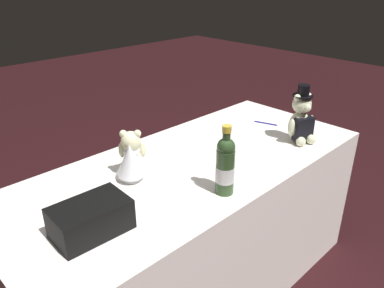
% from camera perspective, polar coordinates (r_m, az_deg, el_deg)
% --- Properties ---
extents(ground_plane, '(12.00, 12.00, 0.00)m').
position_cam_1_polar(ground_plane, '(2.26, 0.00, -20.45)').
color(ground_plane, black).
extents(reception_table, '(1.84, 0.79, 0.77)m').
position_cam_1_polar(reception_table, '(2.00, 0.00, -12.70)').
color(reception_table, white).
rests_on(reception_table, ground_plane).
extents(teddy_bear_groom, '(0.16, 0.15, 0.31)m').
position_cam_1_polar(teddy_bear_groom, '(2.05, 16.09, 3.48)').
color(teddy_bear_groom, beige).
rests_on(teddy_bear_groom, reception_table).
extents(teddy_bear_bride, '(0.21, 0.21, 0.22)m').
position_cam_1_polar(teddy_bear_bride, '(1.66, -9.09, -2.13)').
color(teddy_bear_bride, white).
rests_on(teddy_bear_bride, reception_table).
extents(champagne_bottle, '(0.08, 0.08, 0.30)m').
position_cam_1_polar(champagne_bottle, '(1.51, 5.03, -3.20)').
color(champagne_bottle, '#2C4624').
rests_on(champagne_bottle, reception_table).
extents(signing_pen, '(0.05, 0.14, 0.01)m').
position_cam_1_polar(signing_pen, '(2.28, 11.14, 3.07)').
color(signing_pen, navy).
rests_on(signing_pen, reception_table).
extents(gift_case_black, '(0.27, 0.17, 0.11)m').
position_cam_1_polar(gift_case_black, '(1.37, -14.99, -10.76)').
color(gift_case_black, black).
rests_on(gift_case_black, reception_table).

